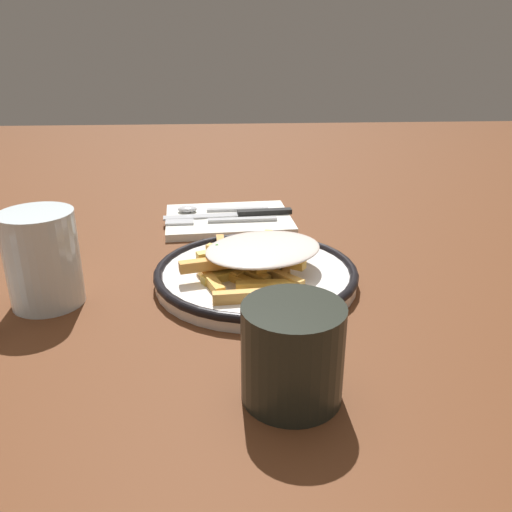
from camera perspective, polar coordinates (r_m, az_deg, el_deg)
ground_plane at (r=0.66m, az=0.00°, el=-2.90°), size 2.60×2.60×0.00m
plate at (r=0.65m, az=0.00°, el=-2.00°), size 0.25×0.25×0.02m
fries_heap at (r=0.64m, az=0.03°, el=0.03°), size 0.21×0.19×0.04m
napkin at (r=0.87m, az=-3.00°, el=3.96°), size 0.17×0.21×0.01m
fork at (r=0.84m, az=-3.82°, el=3.85°), size 0.02×0.18×0.01m
knife at (r=0.86m, az=-1.76°, el=4.59°), size 0.03×0.21×0.01m
spoon at (r=0.89m, az=-5.30°, el=5.06°), size 0.02×0.15×0.01m
water_glass at (r=0.63m, az=-22.09°, el=-0.28°), size 0.08×0.08×0.11m
coffee_mug at (r=0.44m, az=3.95°, el=-10.29°), size 0.11×0.09×0.09m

